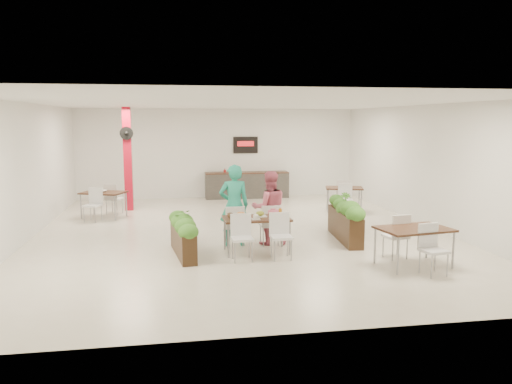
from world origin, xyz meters
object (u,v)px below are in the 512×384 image
main_table (256,223)px  planter_right (345,218)px  planter_left (183,232)px  diner_woman (269,208)px  side_table_a (104,196)px  side_table_c (414,234)px  side_table_b (344,191)px  service_counter (247,184)px  red_column (128,158)px  diner_man (234,205)px

main_table → planter_right: size_ratio=0.77×
planter_left → planter_right: bearing=11.2°
diner_woman → planter_left: 2.08m
main_table → diner_woman: bearing=58.0°
side_table_a → side_table_c: (6.53, -6.01, 0.01)m
planter_right → side_table_b: 3.76m
diner_woman → side_table_a: bearing=-43.8°
service_counter → planter_left: service_counter is taller
red_column → side_table_a: red_column is taller
service_counter → planter_left: 7.88m
main_table → diner_woman: diner_woman is taller
diner_woman → side_table_b: diner_woman is taller
diner_woman → side_table_c: bearing=137.5°
diner_woman → side_table_a: diner_woman is taller
planter_left → side_table_b: planter_left is taller
red_column → planter_right: 7.31m
service_counter → side_table_a: (-4.62, -3.00, 0.14)m
main_table → side_table_c: size_ratio=0.98×
service_counter → side_table_c: (1.91, -9.01, 0.14)m
service_counter → side_table_c: size_ratio=1.80×
main_table → side_table_b: bearing=51.2°
side_table_a → side_table_b: size_ratio=0.99×
side_table_b → side_table_c: same height
service_counter → main_table: (-0.91, -7.51, 0.14)m
planter_left → side_table_b: 6.60m
diner_woman → diner_man: bearing=-0.7°
diner_man → planter_right: 2.66m
side_table_a → planter_left: bearing=-41.6°
diner_woman → side_table_b: bearing=-130.6°
service_counter → side_table_b: size_ratio=1.79×
planter_right → side_table_c: (0.58, -2.27, 0.12)m
planter_left → service_counter: bearing=71.9°
main_table → side_table_a: bearing=129.5°
side_table_b → service_counter: bearing=143.9°
planter_left → side_table_a: 4.99m
diner_woman → side_table_b: 4.78m
main_table → planter_left: (-1.54, 0.02, -0.13)m
planter_left → side_table_c: (4.36, -1.52, 0.13)m
main_table → planter_left: size_ratio=0.88×
red_column → planter_left: 5.95m
diner_woman → side_table_b: size_ratio=1.00×
side_table_b → diner_woman: bearing=-114.6°
diner_woman → side_table_c: diner_woman is taller
diner_man → diner_woman: bearing=179.3°
diner_man → side_table_b: bearing=-137.2°
diner_man → side_table_c: bearing=145.4°
side_table_c → red_column: bearing=120.5°
service_counter → side_table_c: service_counter is taller
diner_man → diner_woman: diner_man is taller
red_column → planter_left: (1.55, -5.63, -1.14)m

